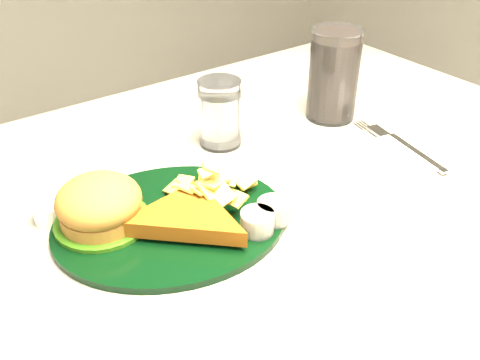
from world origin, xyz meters
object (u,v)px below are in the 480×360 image
Objects in this scene: water_glass at (220,113)px; fork_napkin at (412,150)px; dinner_plate at (169,203)px; cola_glass at (334,75)px.

water_glass is 0.30m from fork_napkin.
fork_napkin is (0.38, -0.06, -0.03)m from dinner_plate.
water_glass is at bearing 149.39° from fork_napkin.
cola_glass reaches higher than water_glass.
fork_napkin is (0.22, -0.20, -0.05)m from water_glass.
water_glass reaches higher than dinner_plate.
fork_napkin is at bearing 9.25° from dinner_plate.
fork_napkin is at bearing -42.32° from water_glass.
cola_glass is at bearing -9.13° from water_glass.
dinner_plate is at bearing -141.07° from water_glass.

